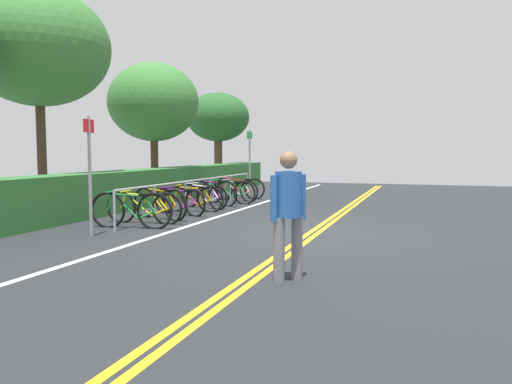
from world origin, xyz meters
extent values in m
cube|color=#232628|center=(0.00, 0.00, -0.03)|extent=(29.92, 13.17, 0.05)
cube|color=gold|center=(0.00, -0.08, 0.00)|extent=(26.93, 0.10, 0.00)
cube|color=gold|center=(0.00, 0.08, 0.00)|extent=(26.93, 0.10, 0.00)
cube|color=white|center=(0.00, 2.67, 0.00)|extent=(26.93, 0.12, 0.00)
cylinder|color=#9EA0A5|center=(-1.19, 3.71, 0.40)|extent=(0.05, 0.05, 0.80)
cylinder|color=#9EA0A5|center=(0.33, 3.71, 0.40)|extent=(0.05, 0.05, 0.80)
cylinder|color=#9EA0A5|center=(1.84, 3.71, 0.40)|extent=(0.05, 0.05, 0.80)
cylinder|color=#9EA0A5|center=(3.36, 3.71, 0.40)|extent=(0.05, 0.05, 0.80)
cylinder|color=#9EA0A5|center=(4.88, 3.71, 0.40)|extent=(0.05, 0.05, 0.80)
cylinder|color=#9EA0A5|center=(6.40, 3.71, 0.40)|extent=(0.05, 0.05, 0.80)
cylinder|color=#9EA0A5|center=(2.60, 3.71, 0.80)|extent=(7.59, 0.04, 0.04)
torus|color=black|center=(-0.78, 4.15, 0.35)|extent=(0.15, 0.77, 0.76)
torus|color=black|center=(-0.65, 3.14, 0.35)|extent=(0.15, 0.77, 0.76)
cylinder|color=#198C38|center=(-0.73, 3.77, 0.44)|extent=(0.11, 0.58, 0.52)
cylinder|color=#198C38|center=(-0.72, 3.71, 0.67)|extent=(0.13, 0.69, 0.07)
cylinder|color=#198C38|center=(-0.68, 3.43, 0.42)|extent=(0.06, 0.17, 0.47)
cylinder|color=#198C38|center=(-0.67, 3.32, 0.27)|extent=(0.08, 0.37, 0.19)
cylinder|color=#198C38|center=(-0.66, 3.25, 0.50)|extent=(0.07, 0.26, 0.32)
cylinder|color=#198C38|center=(-0.77, 4.10, 0.52)|extent=(0.05, 0.14, 0.35)
cube|color=black|center=(-0.68, 3.36, 0.69)|extent=(0.11, 0.21, 0.05)
cylinder|color=#198C38|center=(-0.76, 4.05, 0.74)|extent=(0.46, 0.09, 0.03)
torus|color=black|center=(-0.08, 4.30, 0.33)|extent=(0.10, 0.71, 0.71)
torus|color=black|center=(0.00, 3.22, 0.33)|extent=(0.10, 0.71, 0.71)
cylinder|color=yellow|center=(-0.05, 3.89, 0.41)|extent=(0.08, 0.62, 0.49)
cylinder|color=yellow|center=(-0.04, 3.82, 0.62)|extent=(0.09, 0.74, 0.07)
cylinder|color=yellow|center=(-0.02, 3.52, 0.39)|extent=(0.05, 0.18, 0.44)
cylinder|color=yellow|center=(-0.02, 3.41, 0.25)|extent=(0.06, 0.39, 0.18)
cylinder|color=yellow|center=(-0.01, 3.33, 0.47)|extent=(0.05, 0.27, 0.30)
cylinder|color=yellow|center=(-0.07, 4.24, 0.48)|extent=(0.05, 0.14, 0.32)
cube|color=black|center=(-0.02, 3.45, 0.64)|extent=(0.09, 0.21, 0.05)
cylinder|color=yellow|center=(-0.07, 4.19, 0.69)|extent=(0.46, 0.06, 0.03)
torus|color=black|center=(0.86, 4.28, 0.35)|extent=(0.29, 0.73, 0.75)
torus|color=black|center=(0.54, 3.31, 0.35)|extent=(0.29, 0.73, 0.75)
cylinder|color=orange|center=(0.74, 3.92, 0.43)|extent=(0.22, 0.57, 0.51)
cylinder|color=orange|center=(0.72, 3.85, 0.66)|extent=(0.25, 0.67, 0.07)
cylinder|color=orange|center=(0.63, 3.59, 0.41)|extent=(0.09, 0.17, 0.46)
cylinder|color=orange|center=(0.60, 3.48, 0.27)|extent=(0.15, 0.37, 0.19)
cylinder|color=orange|center=(0.58, 3.42, 0.49)|extent=(0.11, 0.25, 0.32)
cylinder|color=orange|center=(0.84, 4.23, 0.51)|extent=(0.08, 0.14, 0.34)
cube|color=black|center=(0.61, 3.52, 0.67)|extent=(0.14, 0.21, 0.05)
cylinder|color=orange|center=(0.83, 4.18, 0.72)|extent=(0.45, 0.17, 0.03)
torus|color=black|center=(1.69, 4.21, 0.31)|extent=(0.26, 0.67, 0.68)
torus|color=black|center=(1.37, 3.22, 0.31)|extent=(0.26, 0.67, 0.68)
cylinder|color=purple|center=(1.57, 3.84, 0.39)|extent=(0.22, 0.58, 0.47)
cylinder|color=purple|center=(1.55, 3.78, 0.59)|extent=(0.26, 0.69, 0.07)
cylinder|color=purple|center=(1.46, 3.50, 0.38)|extent=(0.09, 0.17, 0.42)
cylinder|color=purple|center=(1.43, 3.39, 0.24)|extent=(0.15, 0.37, 0.17)
cylinder|color=purple|center=(1.41, 3.33, 0.45)|extent=(0.11, 0.26, 0.29)
cylinder|color=purple|center=(1.68, 4.16, 0.46)|extent=(0.08, 0.14, 0.31)
cube|color=black|center=(1.44, 3.44, 0.61)|extent=(0.14, 0.21, 0.05)
cylinder|color=purple|center=(1.66, 4.11, 0.66)|extent=(0.45, 0.17, 0.03)
torus|color=black|center=(2.11, 4.15, 0.32)|extent=(0.18, 0.70, 0.70)
torus|color=black|center=(2.28, 3.21, 0.32)|extent=(0.18, 0.70, 0.70)
cylinder|color=orange|center=(2.17, 3.80, 0.40)|extent=(0.13, 0.55, 0.48)
cylinder|color=orange|center=(2.18, 3.74, 0.61)|extent=(0.15, 0.65, 0.07)
cylinder|color=orange|center=(2.23, 3.48, 0.39)|extent=(0.06, 0.16, 0.43)
cylinder|color=orange|center=(2.25, 3.38, 0.25)|extent=(0.10, 0.35, 0.18)
cylinder|color=orange|center=(2.26, 3.32, 0.46)|extent=(0.08, 0.24, 0.30)
cylinder|color=orange|center=(2.12, 4.11, 0.48)|extent=(0.06, 0.13, 0.32)
cube|color=black|center=(2.24, 3.42, 0.63)|extent=(0.11, 0.21, 0.05)
cylinder|color=orange|center=(2.13, 4.06, 0.68)|extent=(0.46, 0.11, 0.03)
torus|color=black|center=(3.18, 4.26, 0.32)|extent=(0.28, 0.67, 0.69)
torus|color=black|center=(2.82, 3.25, 0.32)|extent=(0.28, 0.67, 0.69)
cylinder|color=white|center=(3.05, 3.88, 0.40)|extent=(0.24, 0.59, 0.47)
cylinder|color=white|center=(3.02, 3.81, 0.60)|extent=(0.28, 0.70, 0.07)
cylinder|color=white|center=(2.93, 3.53, 0.38)|extent=(0.09, 0.18, 0.42)
cylinder|color=white|center=(2.89, 3.42, 0.25)|extent=(0.16, 0.38, 0.18)
cylinder|color=white|center=(2.86, 3.36, 0.45)|extent=(0.12, 0.26, 0.29)
cylinder|color=white|center=(3.17, 4.21, 0.47)|extent=(0.08, 0.15, 0.31)
cube|color=black|center=(2.90, 3.47, 0.62)|extent=(0.14, 0.22, 0.05)
cylinder|color=white|center=(3.15, 4.16, 0.67)|extent=(0.44, 0.18, 0.03)
torus|color=black|center=(3.88, 4.26, 0.35)|extent=(0.25, 0.75, 0.76)
torus|color=black|center=(3.62, 3.32, 0.35)|extent=(0.25, 0.75, 0.76)
cylinder|color=purple|center=(3.78, 3.91, 0.44)|extent=(0.18, 0.55, 0.52)
cylinder|color=purple|center=(3.77, 3.84, 0.67)|extent=(0.21, 0.65, 0.07)
cylinder|color=purple|center=(3.70, 3.59, 0.42)|extent=(0.08, 0.17, 0.47)
cylinder|color=purple|center=(3.67, 3.48, 0.27)|extent=(0.13, 0.35, 0.19)
cylinder|color=purple|center=(3.65, 3.42, 0.50)|extent=(0.10, 0.24, 0.32)
cylinder|color=purple|center=(3.86, 4.21, 0.52)|extent=(0.07, 0.14, 0.35)
cube|color=black|center=(3.68, 3.53, 0.68)|extent=(0.13, 0.21, 0.05)
cylinder|color=purple|center=(3.85, 4.16, 0.74)|extent=(0.45, 0.15, 0.03)
torus|color=black|center=(4.41, 4.11, 0.33)|extent=(0.10, 0.71, 0.71)
torus|color=black|center=(4.35, 3.05, 0.33)|extent=(0.10, 0.71, 0.71)
cylinder|color=#198C38|center=(4.39, 3.71, 0.41)|extent=(0.07, 0.61, 0.49)
cylinder|color=#198C38|center=(4.39, 3.64, 0.62)|extent=(0.08, 0.73, 0.07)
cylinder|color=#198C38|center=(4.37, 3.35, 0.39)|extent=(0.05, 0.17, 0.44)
cylinder|color=#198C38|center=(4.36, 3.24, 0.25)|extent=(0.06, 0.39, 0.18)
cylinder|color=#198C38|center=(4.36, 3.17, 0.47)|extent=(0.05, 0.26, 0.30)
cylinder|color=#198C38|center=(4.41, 4.06, 0.48)|extent=(0.04, 0.14, 0.32)
cube|color=black|center=(4.37, 3.28, 0.64)|extent=(0.09, 0.20, 0.05)
cylinder|color=#198C38|center=(4.41, 4.01, 0.69)|extent=(0.46, 0.05, 0.03)
torus|color=black|center=(5.31, 4.09, 0.31)|extent=(0.24, 0.67, 0.68)
torus|color=black|center=(5.05, 3.15, 0.31)|extent=(0.24, 0.67, 0.68)
cylinder|color=silver|center=(5.21, 3.74, 0.39)|extent=(0.19, 0.55, 0.46)
cylinder|color=silver|center=(5.19, 3.68, 0.59)|extent=(0.21, 0.65, 0.07)
cylinder|color=silver|center=(5.12, 3.42, 0.37)|extent=(0.08, 0.17, 0.42)
cylinder|color=silver|center=(5.09, 3.31, 0.24)|extent=(0.13, 0.35, 0.17)
cylinder|color=silver|center=(5.08, 3.25, 0.44)|extent=(0.10, 0.24, 0.29)
cylinder|color=silver|center=(5.30, 4.04, 0.46)|extent=(0.07, 0.14, 0.31)
cube|color=black|center=(5.10, 3.36, 0.61)|extent=(0.13, 0.21, 0.05)
cylinder|color=silver|center=(5.28, 4.00, 0.66)|extent=(0.45, 0.15, 0.03)
torus|color=black|center=(5.93, 4.36, 0.32)|extent=(0.06, 0.70, 0.70)
torus|color=black|center=(5.91, 3.27, 0.32)|extent=(0.06, 0.70, 0.70)
cylinder|color=red|center=(5.92, 3.95, 0.41)|extent=(0.04, 0.63, 0.48)
cylinder|color=red|center=(5.92, 3.88, 0.62)|extent=(0.05, 0.75, 0.07)
cylinder|color=red|center=(5.92, 3.58, 0.39)|extent=(0.04, 0.18, 0.43)
cylinder|color=red|center=(5.92, 3.46, 0.25)|extent=(0.04, 0.40, 0.18)
cylinder|color=red|center=(5.92, 3.39, 0.46)|extent=(0.04, 0.27, 0.30)
cylinder|color=red|center=(5.93, 4.31, 0.48)|extent=(0.04, 0.14, 0.32)
cube|color=black|center=(5.92, 3.51, 0.63)|extent=(0.08, 0.20, 0.05)
cylinder|color=red|center=(5.93, 4.25, 0.68)|extent=(0.46, 0.03, 0.03)
cylinder|color=slate|center=(-3.80, -0.37, 0.39)|extent=(0.14, 0.14, 0.78)
cylinder|color=slate|center=(-3.61, -0.54, 0.39)|extent=(0.14, 0.14, 0.78)
cylinder|color=#2659A5|center=(-3.70, -0.46, 1.05)|extent=(0.32, 0.32, 0.55)
sphere|color=#8C6647|center=(-3.70, -0.46, 1.46)|extent=(0.21, 0.21, 0.21)
cylinder|color=#2659A5|center=(-3.85, -0.33, 1.01)|extent=(0.09, 0.09, 0.55)
cylinder|color=#2659A5|center=(-3.55, -0.59, 1.01)|extent=(0.09, 0.09, 0.55)
cylinder|color=gray|center=(-1.80, 3.80, 1.10)|extent=(0.06, 0.06, 2.20)
cube|color=red|center=(-1.80, 3.80, 2.02)|extent=(0.36, 0.09, 0.24)
cylinder|color=gray|center=(6.96, 3.80, 1.14)|extent=(0.06, 0.06, 2.28)
cube|color=#198C33|center=(6.96, 3.80, 2.10)|extent=(0.36, 0.07, 0.24)
cube|color=#2D6B30|center=(4.10, 5.65, 0.52)|extent=(16.59, 0.89, 1.04)
cylinder|color=#473323|center=(0.78, 7.16, 1.41)|extent=(0.23, 0.23, 2.81)
ellipsoid|color=#387533|center=(0.78, 7.16, 4.11)|extent=(3.50, 3.50, 2.88)
cylinder|color=#473323|center=(5.10, 6.46, 1.00)|extent=(0.25, 0.25, 2.00)
ellipsoid|color=#387533|center=(5.10, 6.46, 3.14)|extent=(2.93, 2.93, 2.53)
cylinder|color=brown|center=(10.63, 6.55, 1.03)|extent=(0.35, 0.35, 2.07)
ellipsoid|color=#235626|center=(10.63, 6.55, 3.00)|extent=(2.69, 2.69, 2.08)
camera|label=1|loc=(-9.51, -2.02, 1.57)|focal=35.41mm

